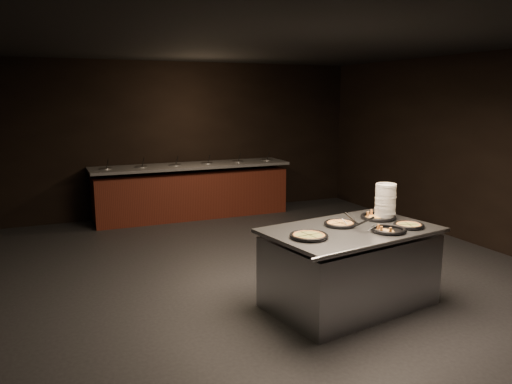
% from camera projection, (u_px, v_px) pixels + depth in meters
% --- Properties ---
extents(room, '(7.02, 8.02, 2.92)m').
position_uv_depth(room, '(273.00, 164.00, 6.02)').
color(room, black).
rests_on(room, ground).
extents(salad_bar, '(3.70, 0.83, 1.18)m').
position_uv_depth(salad_bar, '(192.00, 194.00, 9.42)').
color(salad_bar, '#511D13').
rests_on(salad_bar, ground).
extents(serving_counter, '(1.97, 1.45, 0.86)m').
position_uv_depth(serving_counter, '(350.00, 268.00, 5.40)').
color(serving_counter, '#B1B4B9').
rests_on(serving_counter, ground).
extents(plate_stack, '(0.24, 0.24, 0.39)m').
position_uv_depth(plate_stack, '(385.00, 201.00, 5.76)').
color(plate_stack, silver).
rests_on(plate_stack, serving_counter).
extents(pan_veggie_whole, '(0.39, 0.39, 0.04)m').
position_uv_depth(pan_veggie_whole, '(309.00, 236.00, 4.96)').
color(pan_veggie_whole, black).
rests_on(pan_veggie_whole, serving_counter).
extents(pan_cheese_whole, '(0.35, 0.35, 0.04)m').
position_uv_depth(pan_cheese_whole, '(340.00, 224.00, 5.44)').
color(pan_cheese_whole, black).
rests_on(pan_cheese_whole, serving_counter).
extents(pan_cheese_slices_a, '(0.41, 0.41, 0.04)m').
position_uv_depth(pan_cheese_slices_a, '(378.00, 217.00, 5.75)').
color(pan_cheese_slices_a, black).
rests_on(pan_cheese_slices_a, serving_counter).
extents(pan_cheese_slices_b, '(0.37, 0.37, 0.04)m').
position_uv_depth(pan_cheese_slices_b, '(389.00, 230.00, 5.19)').
color(pan_cheese_slices_b, black).
rests_on(pan_cheese_slices_b, serving_counter).
extents(pan_veggie_slices, '(0.33, 0.33, 0.04)m').
position_uv_depth(pan_veggie_slices, '(409.00, 225.00, 5.37)').
color(pan_veggie_slices, black).
rests_on(pan_veggie_slices, serving_counter).
extents(server_left, '(0.20, 0.28, 0.15)m').
position_uv_depth(server_left, '(348.00, 220.00, 5.37)').
color(server_left, '#B1B4B9').
rests_on(server_left, serving_counter).
extents(server_right, '(0.27, 0.28, 0.17)m').
position_uv_depth(server_right, '(369.00, 225.00, 5.16)').
color(server_right, '#B1B4B9').
rests_on(server_right, serving_counter).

